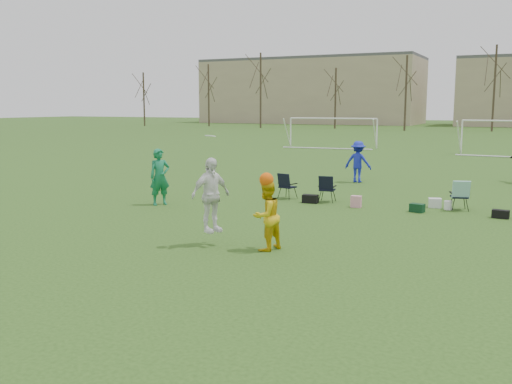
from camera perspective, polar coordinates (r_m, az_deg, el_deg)
The scene contains 7 objects.
ground at distance 13.06m, azimuth 2.43°, elevation -6.74°, with size 260.00×260.00×0.00m, color #274917.
fielder_green_near at distance 20.22m, azimuth -9.60°, elevation 1.50°, with size 0.72×0.47×1.98m, color #14744A.
fielder_blue at distance 26.29m, azimuth 10.17°, elevation 3.00°, with size 1.21×0.69×1.87m, color #1824B5.
center_contest at distance 13.85m, azimuth -1.79°, elevation -1.26°, with size 2.30×1.26×2.76m.
sideline_setup at distance 19.95m, azimuth 16.59°, elevation -0.09°, with size 9.23×1.58×1.85m.
goal_left at distance 47.99m, azimuth 7.68°, elevation 6.74°, with size 7.39×0.76×2.46m.
tree_line at distance 81.56m, azimuth 22.80°, elevation 9.13°, with size 110.28×3.28×11.40m.
Camera 1 is at (4.99, -11.56, 3.46)m, focal length 40.00 mm.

